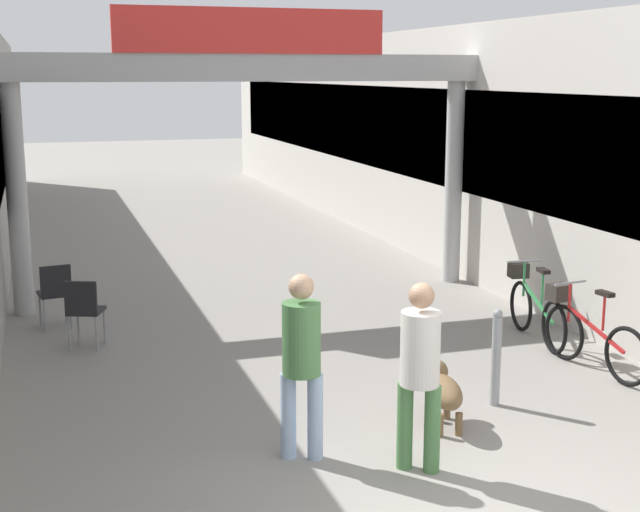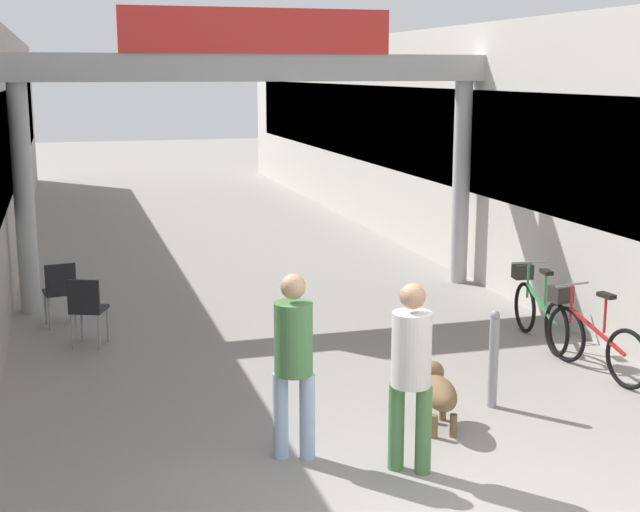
% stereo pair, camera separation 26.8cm
% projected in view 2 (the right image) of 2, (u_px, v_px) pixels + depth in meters
% --- Properties ---
extents(storefront_right, '(3.00, 26.00, 4.14)m').
position_uv_depth(storefront_right, '(465.00, 138.00, 18.10)').
color(storefront_right, beige).
rests_on(storefront_right, ground_plane).
extents(arcade_sign_gateway, '(7.40, 0.47, 4.28)m').
position_uv_depth(arcade_sign_gateway, '(256.00, 95.00, 13.10)').
color(arcade_sign_gateway, '#B2B2B2').
rests_on(arcade_sign_gateway, ground_plane).
extents(pedestrian_with_dog, '(0.48, 0.48, 1.67)m').
position_uv_depth(pedestrian_with_dog, '(411.00, 366.00, 7.52)').
color(pedestrian_with_dog, '#4C7F47').
rests_on(pedestrian_with_dog, ground_plane).
extents(pedestrian_companion, '(0.45, 0.45, 1.69)m').
position_uv_depth(pedestrian_companion, '(294.00, 354.00, 7.78)').
color(pedestrian_companion, '#A5BFE0').
rests_on(pedestrian_companion, ground_plane).
extents(dog_on_leash, '(0.43, 0.82, 0.58)m').
position_uv_depth(dog_on_leash, '(438.00, 390.00, 8.61)').
color(dog_on_leash, brown).
rests_on(dog_on_leash, ground_plane).
extents(bicycle_red_second, '(0.46, 1.68, 0.98)m').
position_uv_depth(bicycle_red_second, '(589.00, 335.00, 10.18)').
color(bicycle_red_second, black).
rests_on(bicycle_red_second, ground_plane).
extents(bicycle_green_third, '(0.46, 1.68, 0.98)m').
position_uv_depth(bicycle_green_third, '(537.00, 308.00, 11.35)').
color(bicycle_green_third, black).
rests_on(bicycle_green_third, ground_plane).
extents(bollard_post_metal, '(0.10, 0.10, 1.03)m').
position_uv_depth(bollard_post_metal, '(493.00, 358.00, 9.08)').
color(bollard_post_metal, gray).
rests_on(bollard_post_metal, ground_plane).
extents(cafe_chair_black_nearer, '(0.52, 0.52, 0.89)m').
position_uv_depth(cafe_chair_black_nearer, '(87.00, 305.00, 11.06)').
color(cafe_chair_black_nearer, gray).
rests_on(cafe_chair_black_nearer, ground_plane).
extents(cafe_chair_black_farther, '(0.46, 0.46, 0.89)m').
position_uv_depth(cafe_chair_black_farther, '(60.00, 288.00, 11.94)').
color(cafe_chair_black_farther, gray).
rests_on(cafe_chair_black_farther, ground_plane).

